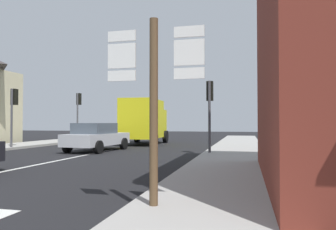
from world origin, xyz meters
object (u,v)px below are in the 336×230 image
sedan_far (97,137)px  traffic_light_far_left (78,106)px  route_sign_post (154,97)px  traffic_light_near_right (210,100)px  delivery_truck (144,120)px  traffic_light_near_left (14,104)px

sedan_far → traffic_light_far_left: bearing=125.3°
route_sign_post → traffic_light_near_right: bearing=90.9°
traffic_light_near_right → delivery_truck: bearing=128.9°
traffic_light_near_left → traffic_light_far_left: 7.20m
delivery_truck → route_sign_post: size_ratio=1.59×
sedan_far → traffic_light_near_left: size_ratio=1.28×
route_sign_post → traffic_light_near_left: bearing=137.1°
delivery_truck → traffic_light_near_left: traffic_light_near_left is taller
traffic_light_near_left → sedan_far: bearing=0.8°
route_sign_post → traffic_light_near_left: 15.33m
traffic_light_near_left → traffic_light_far_left: traffic_light_far_left is taller
sedan_far → route_sign_post: 12.23m
sedan_far → traffic_light_far_left: size_ratio=1.14×
traffic_light_near_left → traffic_light_near_right: size_ratio=1.00×
traffic_light_near_left → traffic_light_far_left: bearing=90.0°
sedan_far → traffic_light_near_right: bearing=-7.6°
sedan_far → traffic_light_near_right: (6.03, -0.80, 1.75)m
delivery_truck → traffic_light_near_right: bearing=-51.1°
sedan_far → route_sign_post: route_sign_post is taller
sedan_far → delivery_truck: 5.81m
delivery_truck → traffic_light_near_left: bearing=-135.4°
traffic_light_near_left → traffic_light_near_right: 11.11m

